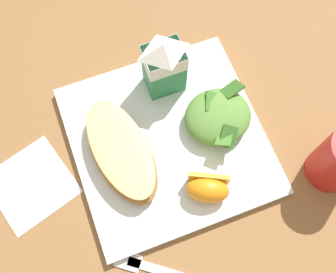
{
  "coord_description": "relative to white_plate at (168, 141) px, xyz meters",
  "views": [
    {
      "loc": [
        -0.07,
        -0.2,
        0.59
      ],
      "look_at": [
        0.0,
        0.0,
        0.03
      ],
      "focal_mm": 43.56,
      "sensor_mm": 36.0,
      "label": 1
    }
  ],
  "objects": [
    {
      "name": "green_salad_pile",
      "position": [
        0.08,
        -0.0,
        0.03
      ],
      "size": [
        0.1,
        0.1,
        0.04
      ],
      "color": "#5B8E3D",
      "rests_on": "white_plate"
    },
    {
      "name": "cheesy_pizza_bread",
      "position": [
        -0.07,
        -0.0,
        0.03
      ],
      "size": [
        0.1,
        0.18,
        0.04
      ],
      "color": "#A87038",
      "rests_on": "white_plate"
    },
    {
      "name": "orange_wedge_front",
      "position": [
        0.02,
        -0.1,
        0.03
      ],
      "size": [
        0.07,
        0.06,
        0.04
      ],
      "color": "orange",
      "rests_on": "white_plate"
    },
    {
      "name": "paper_napkin",
      "position": [
        -0.21,
        0.01,
        -0.01
      ],
      "size": [
        0.14,
        0.14,
        0.0
      ],
      "primitive_type": "cube",
      "rotation": [
        0.0,
        0.0,
        0.29
      ],
      "color": "white",
      "rests_on": "ground"
    },
    {
      "name": "milk_carton",
      "position": [
        0.03,
        0.09,
        0.07
      ],
      "size": [
        0.06,
        0.05,
        0.11
      ],
      "color": "#2D8451",
      "rests_on": "white_plate"
    },
    {
      "name": "ground",
      "position": [
        0.0,
        0.0,
        -0.01
      ],
      "size": [
        3.0,
        3.0,
        0.0
      ],
      "primitive_type": "plane",
      "color": "olive"
    },
    {
      "name": "white_plate",
      "position": [
        0.0,
        0.0,
        0.0
      ],
      "size": [
        0.28,
        0.28,
        0.02
      ],
      "primitive_type": "cube",
      "color": "silver",
      "rests_on": "ground"
    },
    {
      "name": "metal_fork",
      "position": [
        -0.07,
        -0.18,
        -0.01
      ],
      "size": [
        0.16,
        0.13,
        0.01
      ],
      "color": "silver",
      "rests_on": "ground"
    }
  ]
}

